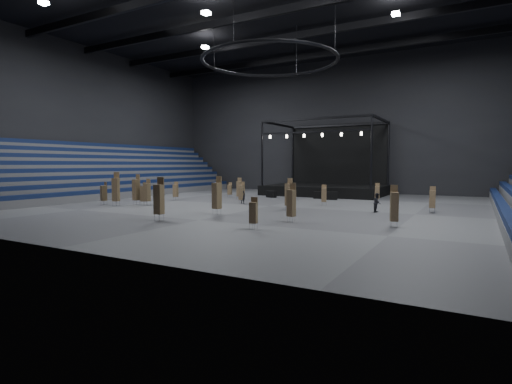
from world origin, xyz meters
The scene contains 33 objects.
floor centered at (0.00, 0.00, 0.00)m, with size 50.00×50.00×0.00m, color #4D4D50.
ceiling centered at (0.00, 0.00, 18.00)m, with size 50.00×42.00×0.20m, color black.
wall_back centered at (0.00, 21.00, 9.00)m, with size 50.00×0.20×18.00m, color black.
wall_front centered at (0.00, -21.00, 9.00)m, with size 50.00×0.20×18.00m, color black.
wall_left centered at (-25.00, 0.00, 9.00)m, with size 0.20×42.00×18.00m, color black.
bleachers_left centered at (-22.94, 0.00, 1.73)m, with size 7.20×40.00×6.40m.
stage centered at (0.00, 16.24, 1.45)m, with size 14.00×10.00×9.20m.
truss_ring centered at (0.00, 0.00, 13.00)m, with size 12.30×12.30×5.15m.
roof_girders centered at (0.00, 0.00, 17.20)m, with size 49.00×30.35×0.70m.
floodlights centered at (0.00, -4.00, 16.60)m, with size 28.60×16.60×0.25m.
flight_case_left centered at (-4.09, 8.45, 0.38)m, with size 1.15×0.57×0.77m, color black.
flight_case_mid centered at (1.27, 9.64, 0.40)m, with size 1.21×0.60×0.80m, color black.
flight_case_right centered at (2.86, 9.02, 0.43)m, with size 1.30×0.65×0.87m, color black.
chair_stack_0 centered at (-11.32, 0.34, 1.06)m, with size 0.54×0.54×1.98m.
chair_stack_1 centered at (-11.39, -5.14, 1.47)m, with size 0.59×0.59×2.88m.
chair_stack_2 centered at (12.22, -7.26, 1.30)m, with size 0.57×0.57×2.57m.
chair_stack_3 centered at (-5.75, 4.09, 1.22)m, with size 0.55×0.55×2.38m.
chair_stack_4 centered at (-8.21, 6.06, 0.94)m, with size 0.47×0.47×1.75m.
chair_stack_5 centered at (-12.18, -6.84, 1.57)m, with size 0.71×0.71×3.10m.
chair_stack_6 centered at (13.51, 1.89, 1.10)m, with size 0.48×0.48×2.08m.
chair_stack_7 centered at (5.90, -8.31, 1.31)m, with size 0.54×0.54×2.58m.
chair_stack_8 centered at (7.92, 8.01, 1.04)m, with size 0.49×0.49×1.96m.
chair_stack_9 centered at (-2.24, -11.99, 1.50)m, with size 0.60×0.60×2.95m.
chair_stack_10 centered at (-0.64, -7.44, 1.50)m, with size 0.64×0.64×2.92m.
chair_stack_11 centered at (2.98, -2.29, 1.36)m, with size 0.54×0.54×2.67m.
chair_stack_12 centered at (-3.48, 0.89, 1.11)m, with size 0.54×0.54×2.12m.
chair_stack_13 centered at (5.11, -11.99, 1.01)m, with size 0.50×0.50×1.89m.
chair_stack_14 centered at (4.30, 2.61, 1.04)m, with size 0.58×0.58×1.94m.
chair_stack_15 centered at (-10.07, -5.09, 1.28)m, with size 0.49×0.49×2.47m.
chair_stack_16 centered at (-10.55, -5.05, 1.11)m, with size 0.45×0.45×2.12m.
chair_stack_17 centered at (-14.00, -6.68, 1.15)m, with size 0.61×0.61×2.17m.
man_center centered at (-3.39, 0.91, 0.78)m, with size 0.57×0.37×1.56m, color black.
crew_member centered at (9.68, -0.08, 0.77)m, with size 0.75×0.58×1.53m, color black.
Camera 1 is at (16.57, -32.27, 3.82)m, focal length 28.00 mm.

